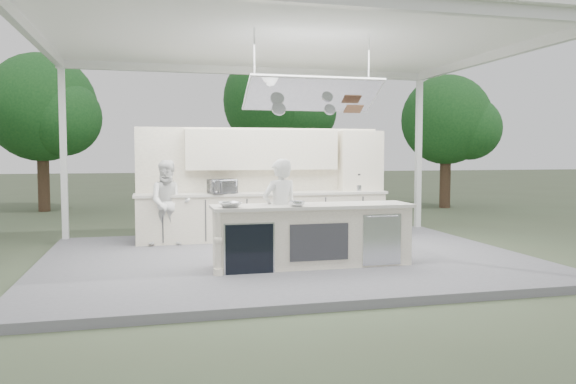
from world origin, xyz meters
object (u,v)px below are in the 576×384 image
object	(u,v)px
back_counter	(264,216)
head_chef	(280,212)
demo_island	(311,235)
sous_chef	(169,203)

from	to	relation	value
back_counter	head_chef	distance (m)	2.64
demo_island	head_chef	bearing A→B (deg)	154.60
back_counter	demo_island	bearing A→B (deg)	-86.37
back_counter	head_chef	world-z (taller)	head_chef
demo_island	head_chef	world-z (taller)	head_chef
sous_chef	back_counter	bearing A→B (deg)	8.96
head_chef	back_counter	bearing A→B (deg)	-114.17
head_chef	demo_island	bearing A→B (deg)	136.29
head_chef	sous_chef	bearing A→B (deg)	-72.69
sous_chef	head_chef	bearing A→B (deg)	-55.97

